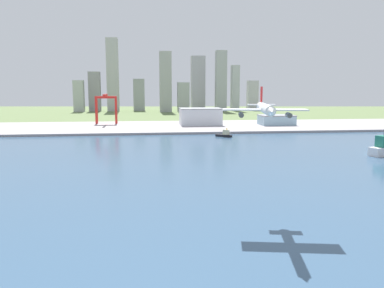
{
  "coord_description": "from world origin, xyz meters",
  "views": [
    {
      "loc": [
        -40.12,
        16.29,
        48.9
      ],
      "look_at": [
        -18.9,
        196.79,
        22.58
      ],
      "focal_mm": 36.92,
      "sensor_mm": 36.0,
      "label": 1
    }
  ],
  "objects": [
    {
      "name": "port_crane_red",
      "position": [
        -89.81,
        526.64,
        29.75
      ],
      "size": [
        26.98,
        36.31,
        37.62
      ],
      "color": "red",
      "rests_on": "industrial_pier"
    },
    {
      "name": "warehouse_main",
      "position": [
        27.02,
        498.58,
        12.83
      ],
      "size": [
        50.9,
        33.48,
        20.61
      ],
      "color": "silver",
      "rests_on": "industrial_pier"
    },
    {
      "name": "distant_skyline",
      "position": [
        3.19,
        824.05,
        51.56
      ],
      "size": [
        379.23,
        79.99,
        145.78
      ],
      "color": "#AAB0AC",
      "rests_on": "ground"
    },
    {
      "name": "warehouse_annex",
      "position": [
        120.59,
        487.79,
        8.63
      ],
      "size": [
        41.48,
        30.09,
        12.21
      ],
      "color": "#99BCD1",
      "rests_on": "industrial_pier"
    },
    {
      "name": "airplane_landing",
      "position": [
        2.47,
        153.81,
        41.15
      ],
      "size": [
        31.25,
        37.48,
        11.15
      ],
      "color": "white"
    },
    {
      "name": "water_bay",
      "position": [
        0.0,
        240.0,
        0.07
      ],
      "size": [
        840.0,
        360.0,
        0.15
      ],
      "primitive_type": "cube",
      "color": "#385675",
      "rests_on": "ground"
    },
    {
      "name": "ground_plane",
      "position": [
        0.0,
        300.0,
        0.0
      ],
      "size": [
        2400.0,
        2400.0,
        0.0
      ],
      "primitive_type": "plane",
      "color": "#627646"
    },
    {
      "name": "industrial_pier",
      "position": [
        0.0,
        490.0,
        1.25
      ],
      "size": [
        840.0,
        140.0,
        2.5
      ],
      "primitive_type": "cube",
      "color": "#9F989B",
      "rests_on": "ground"
    },
    {
      "name": "tugboat_small",
      "position": [
        36.94,
        395.76,
        2.72
      ],
      "size": [
        15.57,
        13.18,
        8.92
      ],
      "color": "black",
      "rests_on": "water_bay"
    }
  ]
}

